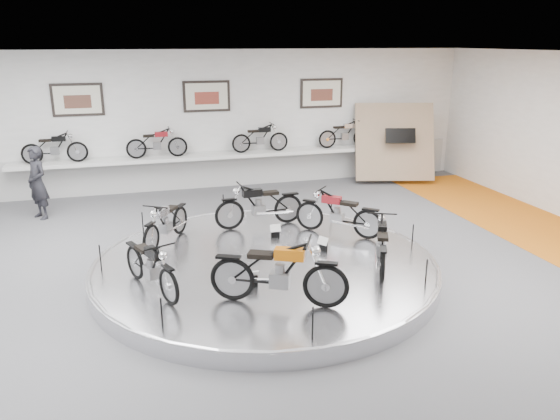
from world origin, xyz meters
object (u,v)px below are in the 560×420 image
object	(u,v)px
display_platform	(265,267)
visitor	(38,183)
shelf	(210,156)
bike_c	(166,222)
bike_b	(259,204)
bike_f	(382,244)
bike_a	(338,213)
bike_e	(278,272)
bike_d	(151,265)

from	to	relation	value
display_platform	visitor	world-z (taller)	visitor
shelf	display_platform	bearing A→B (deg)	-90.00
bike_c	bike_b	bearing A→B (deg)	136.71
display_platform	bike_f	world-z (taller)	bike_f
bike_a	bike_e	distance (m)	3.43
bike_b	bike_e	xyz separation A→B (m)	(-0.61, -3.70, 0.04)
display_platform	bike_d	bearing A→B (deg)	-159.91
bike_b	bike_c	distance (m)	2.13
bike_c	visitor	size ratio (longest dim) A/B	0.86
bike_b	display_platform	bearing A→B (deg)	75.03
bike_d	bike_f	world-z (taller)	bike_f
bike_a	bike_f	world-z (taller)	bike_a
shelf	bike_f	distance (m)	7.58
shelf	visitor	world-z (taller)	visitor
bike_b	bike_e	world-z (taller)	bike_e
display_platform	bike_c	world-z (taller)	bike_c
bike_a	visitor	xyz separation A→B (m)	(-6.33, 3.91, 0.12)
bike_c	bike_d	world-z (taller)	bike_d
bike_b	visitor	distance (m)	5.68
bike_c	bike_e	world-z (taller)	bike_e
shelf	bike_f	xyz separation A→B (m)	(1.91, -7.33, -0.24)
bike_a	bike_d	bearing A→B (deg)	65.71
bike_a	bike_b	world-z (taller)	bike_b
visitor	bike_a	bearing A→B (deg)	23.06
bike_b	bike_f	distance (m)	3.24
shelf	bike_b	size ratio (longest dim) A/B	6.47
bike_b	bike_a	bearing A→B (deg)	142.27
display_platform	visitor	bearing A→B (deg)	132.78
shelf	bike_b	distance (m)	4.50
display_platform	bike_e	world-z (taller)	bike_e
bike_e	visitor	world-z (taller)	visitor
bike_c	bike_f	world-z (taller)	bike_f
shelf	bike_a	bearing A→B (deg)	-71.47
display_platform	bike_a	xyz separation A→B (m)	(1.83, 0.95, 0.63)
bike_f	bike_d	bearing A→B (deg)	111.81
bike_b	bike_d	distance (m)	3.65
visitor	bike_e	bearing A→B (deg)	-2.58
bike_b	bike_e	size ratio (longest dim) A/B	0.92
visitor	bike_f	bearing A→B (deg)	12.71
bike_f	shelf	bearing A→B (deg)	38.71
bike_b	bike_d	xyz separation A→B (m)	(-2.47, -2.69, -0.05)
bike_a	visitor	bearing A→B (deg)	10.41
shelf	bike_f	world-z (taller)	bike_f
bike_d	bike_a	bearing A→B (deg)	90.79
bike_a	visitor	distance (m)	7.44
display_platform	shelf	world-z (taller)	shelf
display_platform	bike_e	xyz separation A→B (m)	(-0.24, -1.79, 0.69)
bike_a	bike_e	xyz separation A→B (m)	(-2.07, -2.73, 0.06)
bike_c	bike_f	distance (m)	4.29
display_platform	bike_c	xyz separation A→B (m)	(-1.70, 1.38, 0.60)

